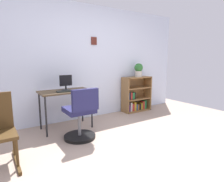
{
  "coord_description": "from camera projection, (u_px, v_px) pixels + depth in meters",
  "views": [
    {
      "loc": [
        -1.77,
        -1.66,
        1.3
      ],
      "look_at": [
        0.2,
        1.34,
        0.69
      ],
      "focal_mm": 30.52,
      "sensor_mm": 36.0,
      "label": 1
    }
  ],
  "objects": [
    {
      "name": "ground_plane",
      "position": [
        155.0,
        157.0,
        2.54
      ],
      "size": [
        6.24,
        6.24,
        0.0
      ],
      "primitive_type": "plane",
      "color": "tan"
    },
    {
      "name": "bookshelf_low",
      "position": [
        135.0,
        96.0,
        4.79
      ],
      "size": [
        0.75,
        0.3,
        0.86
      ],
      "color": "olive",
      "rests_on": "ground_plane"
    },
    {
      "name": "monitor",
      "position": [
        66.0,
        82.0,
        3.52
      ],
      "size": [
        0.23,
        0.15,
        0.28
      ],
      "color": "#262628",
      "rests_on": "desk"
    },
    {
      "name": "office_chair",
      "position": [
        81.0,
        117.0,
        3.05
      ],
      "size": [
        0.52,
        0.55,
        0.86
      ],
      "color": "black",
      "rests_on": "ground_plane"
    },
    {
      "name": "wall_back",
      "position": [
        84.0,
        63.0,
        4.12
      ],
      "size": [
        5.2,
        0.12,
        2.43
      ],
      "color": "silver",
      "rests_on": "ground_plane"
    },
    {
      "name": "potted_plant_on_shelf",
      "position": [
        139.0,
        70.0,
        4.66
      ],
      "size": [
        0.21,
        0.21,
        0.33
      ],
      "color": "#B7B2A8",
      "rests_on": "bookshelf_low"
    },
    {
      "name": "keyboard",
      "position": [
        68.0,
        91.0,
        3.39
      ],
      "size": [
        0.41,
        0.14,
        0.02
      ],
      "primitive_type": "cube",
      "color": "#242924",
      "rests_on": "desk"
    },
    {
      "name": "desk",
      "position": [
        66.0,
        94.0,
        3.5
      ],
      "size": [
        0.93,
        0.51,
        0.72
      ],
      "color": "brown",
      "rests_on": "ground_plane"
    }
  ]
}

